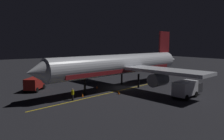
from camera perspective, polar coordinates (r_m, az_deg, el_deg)
ground_plane at (r=40.58m, az=2.32°, el=-4.85°), size 180.00×180.00×0.20m
apron_guide_stripe at (r=36.51m, az=-0.58°, el=-6.03°), size 5.59×28.47×0.01m
airliner at (r=40.33m, az=2.94°, el=1.31°), size 31.79×36.39×10.91m
baggage_truck at (r=40.74m, az=-19.40°, el=-3.36°), size 5.90×5.37×2.27m
catering_truck at (r=35.33m, az=19.16°, el=-4.71°), size 3.14×6.48×2.54m
ground_crew_worker at (r=32.10m, az=-10.35°, el=-6.35°), size 0.40×0.40×1.74m
traffic_cone_near_left at (r=39.35m, az=-7.13°, el=-4.76°), size 0.50×0.50×0.55m
traffic_cone_near_right at (r=34.04m, az=-7.81°, el=-6.63°), size 0.50×0.50×0.55m
traffic_cone_under_wing at (r=35.48m, az=1.80°, el=-6.01°), size 0.50×0.50×0.55m
traffic_cone_far at (r=40.06m, az=-4.00°, el=-4.51°), size 0.50×0.50×0.55m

